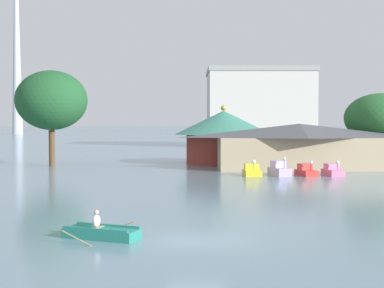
{
  "coord_description": "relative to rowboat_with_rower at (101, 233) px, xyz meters",
  "views": [
    {
      "loc": [
        -0.42,
        -23.93,
        5.03
      ],
      "look_at": [
        0.04,
        20.12,
        3.41
      ],
      "focal_mm": 52.73,
      "sensor_mm": 36.0,
      "label": 1
    }
  ],
  "objects": [
    {
      "name": "pedal_boat_yellow",
      "position": [
        10.03,
        29.29,
        0.21
      ],
      "size": [
        1.67,
        2.53,
        1.61
      ],
      "rotation": [
        0.0,
        0.0,
        -1.52
      ],
      "color": "yellow",
      "rests_on": "ground"
    },
    {
      "name": "boathouse",
      "position": [
        16.08,
        36.83,
        2.36
      ],
      "size": [
        18.93,
        7.06,
        4.99
      ],
      "color": "tan",
      "rests_on": "ground"
    },
    {
      "name": "ground_plane",
      "position": [
        4.13,
        -0.55,
        -0.26
      ],
      "size": [
        2000.0,
        2000.0,
        0.0
      ],
      "primitive_type": "plane",
      "color": "slate"
    },
    {
      "name": "background_building_block",
      "position": [
        19.73,
        99.31,
        8.19
      ],
      "size": [
        22.73,
        17.12,
        16.85
      ],
      "color": "beige",
      "rests_on": "ground"
    },
    {
      "name": "rowboat_with_rower",
      "position": [
        0.0,
        0.0,
        0.0
      ],
      "size": [
        3.54,
        3.53,
        1.43
      ],
      "rotation": [
        0.0,
        0.0,
        5.9
      ],
      "color": "#237A6B",
      "rests_on": "ground"
    },
    {
      "name": "green_roof_pavilion",
      "position": [
        8.38,
        45.69,
        3.5
      ],
      "size": [
        12.19,
        12.19,
        7.29
      ],
      "color": "#993328",
      "rests_on": "ground"
    },
    {
      "name": "pedal_boat_red",
      "position": [
        15.21,
        29.23,
        0.2
      ],
      "size": [
        1.91,
        2.77,
        1.51
      ],
      "rotation": [
        0.0,
        0.0,
        -1.33
      ],
      "color": "red",
      "rests_on": "ground"
    },
    {
      "name": "shoreline_tree_tall_left",
      "position": [
        -12.06,
        41.72,
        7.45
      ],
      "size": [
        8.37,
        8.37,
        11.21
      ],
      "color": "brown",
      "rests_on": "ground"
    },
    {
      "name": "distant_broadcast_tower",
      "position": [
        -73.7,
        234.87,
        56.3
      ],
      "size": [
        7.15,
        7.15,
        145.02
      ],
      "color": "#B7BCC6",
      "rests_on": "ground"
    },
    {
      "name": "shoreline_tree_right",
      "position": [
        26.15,
        40.19,
        5.39
      ],
      "size": [
        8.31,
        8.31,
        8.5
      ],
      "color": "brown",
      "rests_on": "ground"
    },
    {
      "name": "pedal_boat_lavender",
      "position": [
        12.65,
        29.26,
        0.32
      ],
      "size": [
        2.05,
        2.84,
        1.83
      ],
      "rotation": [
        0.0,
        0.0,
        -1.28
      ],
      "color": "#B299D8",
      "rests_on": "ground"
    },
    {
      "name": "pedal_boat_pink",
      "position": [
        17.81,
        29.35,
        0.21
      ],
      "size": [
        1.8,
        2.69,
        1.51
      ],
      "rotation": [
        0.0,
        0.0,
        -1.39
      ],
      "color": "pink",
      "rests_on": "ground"
    }
  ]
}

